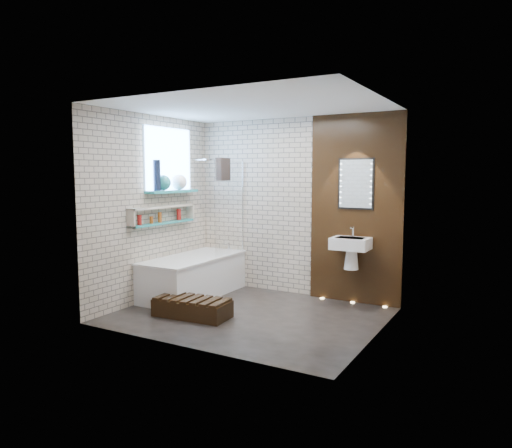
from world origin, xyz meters
The scene contains 15 objects.
ground centered at (0.00, 0.00, 0.00)m, with size 3.20×3.20×0.00m, color black.
room_shell centered at (0.00, 0.00, 1.30)m, with size 3.24×3.20×2.60m.
walnut_panel centered at (0.95, 1.27, 1.30)m, with size 1.30×0.06×2.60m, color black.
clerestory_window centered at (-1.57, 0.35, 1.90)m, with size 0.18×1.00×0.94m.
display_niche centered at (-1.53, 0.15, 1.20)m, with size 0.14×1.30×0.26m.
bathtub centered at (-1.22, 0.45, 0.29)m, with size 0.79×1.74×0.70m.
bath_screen centered at (-0.87, 0.89, 1.28)m, with size 0.01×0.78×1.40m, color white.
towel centered at (-0.87, 0.72, 1.85)m, with size 0.10×0.25×0.33m, color black.
shower_head centered at (-1.30, 0.95, 2.00)m, with size 0.18×0.18×0.02m, color silver.
washbasin centered at (0.95, 1.07, 0.79)m, with size 0.50×0.36×0.58m.
led_mirror centered at (0.95, 1.23, 1.65)m, with size 0.50×0.02×0.70m.
walnut_step centered at (-0.60, -0.42, 0.11)m, with size 0.96×0.42×0.21m, color black.
niche_bottles centered at (-1.53, 0.12, 1.17)m, with size 0.07×0.90×0.17m.
sill_vases centered at (-1.50, 0.27, 1.68)m, with size 0.23×0.65×0.43m.
floor_uplights centered at (0.95, 1.20, 0.01)m, with size 0.96×0.06×0.01m.
Camera 1 is at (2.97, -5.11, 1.79)m, focal length 33.53 mm.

